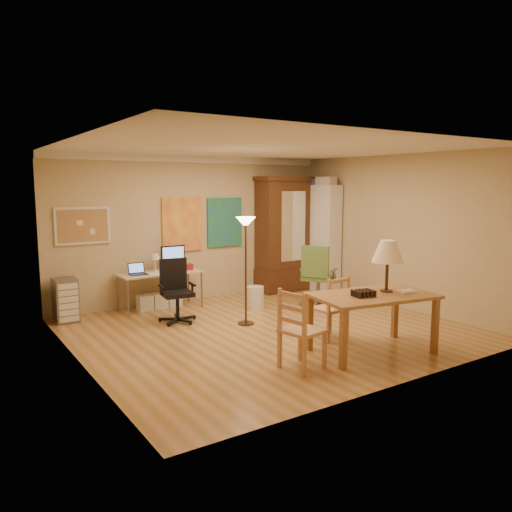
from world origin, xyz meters
TOP-DOWN VIEW (x-y plane):
  - floor at (0.00, 0.00)m, footprint 5.50×5.50m
  - crown_molding at (0.00, 2.46)m, footprint 5.50×0.08m
  - corkboard at (-2.05, 2.47)m, footprint 0.90×0.04m
  - art_panel_left at (-0.25, 2.47)m, footprint 0.80×0.04m
  - art_panel_right at (0.65, 2.47)m, footprint 0.75×0.04m
  - dining_table at (0.63, -1.56)m, footprint 1.67×1.16m
  - ladder_chair_back at (0.48, -0.84)m, footprint 0.43×0.41m
  - ladder_chair_left at (-0.61, -1.53)m, footprint 0.50×0.51m
  - torchiere_lamp at (-0.13, 0.45)m, footprint 0.31×0.31m
  - computer_desk at (-0.84, 2.15)m, footprint 1.44×0.63m
  - office_chair_black at (-0.97, 1.18)m, footprint 0.62×0.62m
  - office_chair_green at (1.59, 0.75)m, footprint 0.70×0.70m
  - drawer_cart at (-2.45, 2.18)m, footprint 0.35×0.42m
  - armoire at (1.95, 2.24)m, footprint 1.27×0.60m
  - bookshelf at (2.55, 1.80)m, footprint 0.33×0.87m
  - wastebin at (0.57, 1.25)m, footprint 0.31×0.31m

SIDE VIEW (x-z plane):
  - floor at x=0.00m, z-range 0.00..0.00m
  - wastebin at x=0.57m, z-range 0.00..0.39m
  - office_chair_black at x=-0.97m, z-range -0.23..0.77m
  - office_chair_green at x=1.59m, z-range -0.26..0.86m
  - drawer_cart at x=-2.45m, z-range 0.00..0.70m
  - computer_desk at x=-0.84m, z-range -0.15..0.94m
  - ladder_chair_back at x=0.48m, z-range -0.03..0.87m
  - ladder_chair_left at x=-0.61m, z-range -0.03..0.93m
  - dining_table at x=0.63m, z-range 0.19..1.64m
  - armoire at x=1.95m, z-range -0.15..2.19m
  - bookshelf at x=2.55m, z-range 0.00..2.17m
  - torchiere_lamp at x=-0.13m, z-range 0.51..2.19m
  - art_panel_left at x=-0.25m, z-range 0.95..1.95m
  - art_panel_right at x=0.65m, z-range 0.98..1.92m
  - corkboard at x=-2.05m, z-range 1.19..1.81m
  - crown_molding at x=0.00m, z-range 2.58..2.70m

